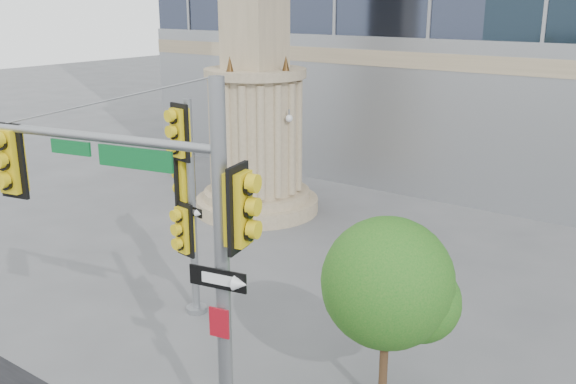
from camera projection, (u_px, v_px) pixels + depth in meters
The scene contains 5 objects.
ground at pixel (208, 379), 12.92m from camera, with size 120.00×120.00×0.00m, color #545456.
monument at pixel (255, 56), 21.68m from camera, with size 4.40×4.40×16.60m.
main_signal_pole at pixel (158, 228), 10.03m from camera, with size 4.85×1.43×6.32m.
secondary_signal_pole at pixel (186, 192), 14.82m from camera, with size 0.90×0.74×5.23m.
street_tree at pixel (390, 288), 11.26m from camera, with size 2.41×2.35×3.76m.
Camera 1 is at (7.98, -8.14, 7.34)m, focal length 40.00 mm.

